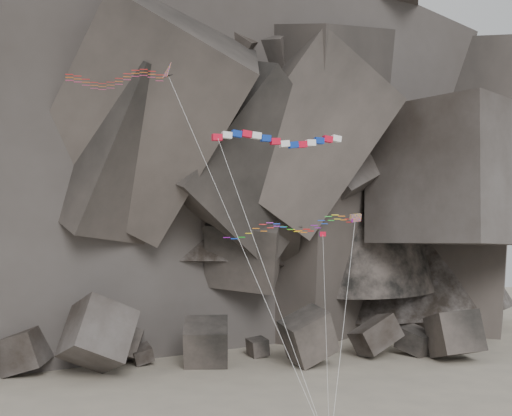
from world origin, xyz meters
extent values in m
cube|color=#47423F|center=(-14.41, 30.10, 3.48)|extent=(10.51, 10.80, 10.99)
cube|color=#47423F|center=(-8.58, 36.70, 0.94)|extent=(3.44, 3.59, 3.04)
cube|color=#47423F|center=(-11.22, 38.22, 2.01)|extent=(6.01, 5.82, 6.33)
cube|color=#47423F|center=(-23.55, 34.29, 2.34)|extent=(7.84, 7.43, 6.58)
cube|color=#47423F|center=(34.70, 29.96, 2.89)|extent=(6.78, 7.31, 7.53)
cube|color=#47423F|center=(24.64, 34.40, 1.83)|extent=(7.69, 5.87, 6.53)
cube|color=#47423F|center=(8.10, 38.73, 1.17)|extent=(3.23, 3.56, 2.83)
cube|color=#47423F|center=(31.34, 34.90, 1.56)|extent=(6.46, 6.74, 4.23)
cube|color=#47423F|center=(13.13, 30.14, 2.94)|extent=(8.43, 6.87, 8.43)
cube|color=#47423F|center=(-0.28, 33.22, 2.64)|extent=(6.94, 7.70, 6.86)
cylinder|color=silver|center=(-2.35, -0.80, 17.25)|extent=(11.49, 10.98, 30.84)
cube|color=red|center=(-4.26, 0.04, 26.25)|extent=(0.87, 0.62, 0.54)
cube|color=white|center=(-3.42, 0.10, 26.47)|extent=(0.91, 0.63, 0.60)
cube|color=#0D2E97|center=(-2.58, 0.11, 26.62)|extent=(0.93, 0.63, 0.64)
cube|color=red|center=(-1.73, 0.10, 26.63)|extent=(0.93, 0.63, 0.65)
cube|color=white|center=(-0.89, 0.08, 26.52)|extent=(0.91, 0.63, 0.62)
cube|color=#0D2E97|center=(-0.05, 0.08, 26.30)|extent=(0.88, 0.63, 0.56)
cube|color=red|center=(0.79, 0.13, 26.07)|extent=(0.90, 0.63, 0.59)
cube|color=white|center=(1.64, 0.23, 25.90)|extent=(0.93, 0.63, 0.64)
cube|color=#0D2E97|center=(2.48, 0.38, 25.86)|extent=(0.93, 0.63, 0.65)
cube|color=red|center=(3.32, 0.57, 25.94)|extent=(0.92, 0.63, 0.63)
cube|color=white|center=(4.16, 0.77, 26.14)|extent=(0.89, 0.63, 0.57)
cube|color=#0D2E97|center=(5.01, 0.96, 26.37)|extent=(0.89, 0.63, 0.58)
cube|color=red|center=(5.85, 1.10, 26.56)|extent=(0.92, 0.63, 0.63)
cube|color=white|center=(6.69, 1.20, 26.64)|extent=(0.93, 0.63, 0.65)
cylinder|color=silver|center=(-0.44, -3.23, 14.04)|extent=(7.67, 6.12, 24.42)
cube|color=#E4B10C|center=(9.19, 2.98, 19.69)|extent=(1.26, 0.86, 0.71)
cube|color=#0CB219|center=(9.19, 2.81, 19.43)|extent=(1.05, 0.67, 0.49)
cylinder|color=silver|center=(6.28, -1.64, 10.77)|extent=(5.86, 9.28, 17.87)
cube|color=red|center=(4.90, -0.31, 18.15)|extent=(0.61, 0.23, 0.40)
cube|color=#0D2E97|center=(4.69, -0.30, 18.15)|extent=(0.23, 0.12, 0.41)
cylinder|color=silver|center=(4.14, -3.29, 9.99)|extent=(1.55, 5.98, 16.32)
camera|label=1|loc=(-12.87, -52.75, 18.58)|focal=45.00mm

